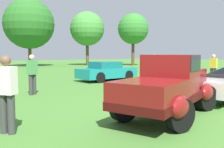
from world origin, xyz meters
TOP-DOWN VIEW (x-y plane):
  - ground_plane at (0.00, 0.00)m, footprint 120.00×120.00m
  - feature_pickup_truck at (-0.11, -0.03)m, footprint 4.37×2.95m
  - neighbor_convertible at (3.76, 0.79)m, footprint 4.79×2.68m
  - show_car_teal at (3.36, 8.50)m, footprint 4.00×2.05m
  - show_car_burgundy at (11.94, 10.18)m, footprint 3.90×1.77m
  - spectator_near_truck at (-4.12, 0.84)m, footprint 0.44×0.46m
  - spectator_between_cars at (4.81, 5.69)m, footprint 0.46×0.44m
  - spectator_by_row at (8.17, 4.11)m, footprint 0.32×0.44m
  - spectator_far_side at (-2.21, 5.61)m, footprint 0.47×0.40m
  - treeline_center at (4.28, 29.23)m, footprint 6.73×6.73m
  - treeline_mid_right at (12.27, 27.68)m, footprint 5.03×5.03m
  - treeline_far_right at (17.62, 23.53)m, footprint 4.48×4.48m

SIDE VIEW (x-z plane):
  - ground_plane at x=0.00m, z-range 0.00..0.00m
  - neighbor_convertible at x=3.76m, z-range -0.12..1.28m
  - show_car_teal at x=3.36m, z-range -0.01..1.21m
  - show_car_burgundy at x=11.94m, z-range -0.01..1.21m
  - feature_pickup_truck at x=-0.11m, z-range 0.01..1.71m
  - spectator_near_truck at x=-4.12m, z-range 0.07..1.76m
  - spectator_between_cars at x=4.81m, z-range 0.07..1.76m
  - spectator_by_row at x=8.17m, z-range 0.07..1.76m
  - spectator_far_side at x=-2.21m, z-range 0.07..1.76m
  - treeline_far_right at x=17.62m, z-range 1.52..9.09m
  - treeline_mid_right at x=12.27m, z-range 1.42..9.33m
  - treeline_center at x=4.28m, z-range 1.17..10.26m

